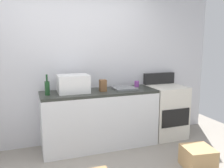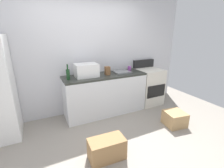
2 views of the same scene
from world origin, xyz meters
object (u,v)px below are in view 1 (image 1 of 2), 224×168
Objects in this scene: microwave at (73,84)px; cardboard_box_medium at (198,158)px; stove_oven at (166,110)px; coffee_mug at (137,84)px; knife_block at (103,85)px; wine_bottle at (47,88)px.

cardboard_box_medium is (1.42, -1.13, -0.89)m from microwave.
stove_oven is 11.00× the size of coffee_mug.
knife_block is 1.68m from cardboard_box_medium.
wine_bottle is 3.00× the size of coffee_mug.
cardboard_box_medium is (0.32, -1.24, -0.81)m from coffee_mug.
coffee_mug reaches higher than cardboard_box_medium.
microwave is 1.53× the size of wine_bottle.
stove_oven is 0.72m from coffee_mug.
stove_oven is at bearing 2.16° from knife_block.
microwave is 0.46m from knife_block.
knife_block reaches higher than cardboard_box_medium.
stove_oven is 6.11× the size of knife_block.
coffee_mug is at bearing 6.08° from wine_bottle.
stove_oven is 3.67× the size of wine_bottle.
stove_oven is at bearing -0.45° from microwave.
wine_bottle reaches higher than cardboard_box_medium.
cardboard_box_medium is at bearing -38.52° from microwave.
stove_oven is 2.94× the size of cardboard_box_medium.
knife_block is at bearing 132.12° from cardboard_box_medium.
stove_oven reaches higher than knife_block.
microwave is at bearing 179.55° from stove_oven.
stove_oven is at bearing 79.92° from cardboard_box_medium.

